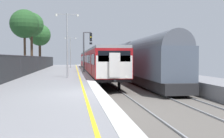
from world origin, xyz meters
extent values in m
cube|color=gray|center=(-2.50, 0.00, -0.50)|extent=(6.40, 110.00, 1.00)
cube|color=silver|center=(0.40, 0.00, 0.01)|extent=(0.60, 110.00, 0.01)
cube|color=yellow|center=(-0.35, 0.00, 0.01)|extent=(0.12, 110.00, 0.01)
cube|color=#56514C|center=(6.20, 0.00, -1.10)|extent=(11.00, 110.00, 0.20)
cube|color=gray|center=(1.38, 0.00, -0.96)|extent=(0.07, 110.00, 0.08)
cube|color=gray|center=(2.82, 0.00, -0.96)|extent=(0.07, 110.00, 0.08)
cube|color=gray|center=(5.38, 0.00, -0.96)|extent=(0.07, 110.00, 0.08)
cube|color=gray|center=(6.82, 0.00, -0.96)|extent=(0.07, 110.00, 0.08)
cube|color=maroon|center=(2.10, 16.44, 1.27)|extent=(2.80, 19.40, 2.30)
cube|color=black|center=(2.10, 16.44, -0.01)|extent=(2.64, 18.80, 0.25)
cube|color=gray|center=(2.10, 16.44, 2.54)|extent=(2.68, 19.40, 0.24)
cube|color=black|center=(0.69, 16.44, 1.57)|extent=(0.02, 17.80, 0.84)
cube|color=red|center=(0.69, 11.59, 1.17)|extent=(0.03, 1.10, 1.90)
cube|color=red|center=(0.69, 21.29, 1.17)|extent=(0.03, 1.10, 1.90)
cylinder|color=black|center=(1.32, 9.34, -0.50)|extent=(0.12, 0.84, 0.84)
cylinder|color=black|center=(2.88, 9.34, -0.50)|extent=(0.12, 0.84, 0.84)
cylinder|color=black|center=(1.32, 23.54, -0.50)|extent=(0.12, 0.84, 0.84)
cylinder|color=black|center=(2.88, 23.54, -0.50)|extent=(0.12, 0.84, 0.84)
cube|color=maroon|center=(2.10, 36.45, 1.27)|extent=(2.80, 19.40, 2.30)
cube|color=black|center=(2.10, 36.45, -0.01)|extent=(2.64, 18.80, 0.25)
cube|color=gray|center=(2.10, 36.45, 2.54)|extent=(2.68, 19.40, 0.24)
cube|color=black|center=(0.69, 36.45, 1.57)|extent=(0.02, 17.80, 0.84)
cube|color=red|center=(0.69, 31.60, 1.17)|extent=(0.03, 1.10, 1.90)
cube|color=red|center=(0.69, 41.30, 1.17)|extent=(0.03, 1.10, 1.90)
cylinder|color=black|center=(1.32, 29.34, -0.50)|extent=(0.12, 0.84, 0.84)
cylinder|color=black|center=(2.88, 29.34, -0.50)|extent=(0.12, 0.84, 0.84)
cylinder|color=black|center=(1.32, 43.55, -0.50)|extent=(0.12, 0.84, 0.84)
cylinder|color=black|center=(2.88, 43.55, -0.50)|extent=(0.12, 0.84, 0.84)
cube|color=silver|center=(2.10, 6.78, 1.02)|extent=(2.70, 0.10, 1.70)
cube|color=black|center=(2.10, 6.77, 1.82)|extent=(2.40, 0.08, 0.80)
cube|color=silver|center=(2.10, 6.64, 1.17)|extent=(0.80, 0.24, 1.80)
cylinder|color=white|center=(1.15, 6.72, 0.27)|extent=(0.18, 0.06, 0.18)
cylinder|color=white|center=(3.05, 6.72, 0.27)|extent=(0.18, 0.06, 0.18)
cylinder|color=black|center=(2.10, 6.49, 0.02)|extent=(0.20, 0.35, 0.20)
cube|color=black|center=(2.10, 36.45, 2.79)|extent=(0.60, 0.90, 0.20)
cube|color=#232326|center=(6.10, 10.60, -0.38)|extent=(2.30, 13.66, 0.79)
cube|color=#4C5666|center=(6.10, 10.60, 1.26)|extent=(2.60, 12.86, 2.48)
cylinder|color=#515660|center=(6.10, 10.60, 2.50)|extent=(2.39, 12.46, 2.39)
cylinder|color=black|center=(5.32, 5.77, -0.50)|extent=(0.12, 0.84, 0.84)
cylinder|color=black|center=(6.88, 5.77, -0.50)|extent=(0.12, 0.84, 0.84)
cylinder|color=black|center=(5.32, 15.42, -0.50)|extent=(0.12, 0.84, 0.84)
cylinder|color=black|center=(6.88, 15.42, -0.50)|extent=(0.12, 0.84, 0.84)
cube|color=#232326|center=(6.10, 25.05, -0.38)|extent=(2.30, 13.66, 0.79)
cube|color=#4C5666|center=(6.10, 25.05, 1.26)|extent=(2.60, 12.86, 2.48)
cylinder|color=#515660|center=(6.10, 25.05, 2.50)|extent=(2.39, 12.46, 2.39)
cylinder|color=black|center=(5.32, 20.22, -0.50)|extent=(0.12, 0.84, 0.84)
cylinder|color=black|center=(6.88, 20.22, -0.50)|extent=(0.12, 0.84, 0.84)
cylinder|color=black|center=(5.32, 29.88, -0.50)|extent=(0.12, 0.84, 0.84)
cylinder|color=black|center=(6.88, 29.88, -0.50)|extent=(0.12, 0.84, 0.84)
cylinder|color=#47474C|center=(0.35, 19.89, 2.37)|extent=(0.18, 0.18, 4.73)
cube|color=#47474C|center=(0.80, 19.89, 4.73)|extent=(0.90, 0.12, 0.12)
cube|color=black|center=(1.20, 19.89, 4.18)|extent=(0.28, 0.20, 1.00)
cylinder|color=black|center=(1.20, 19.77, 4.50)|extent=(0.16, 0.04, 0.16)
cylinder|color=yellow|center=(1.20, 19.77, 4.18)|extent=(0.16, 0.04, 0.16)
cylinder|color=black|center=(1.20, 19.77, 3.86)|extent=(0.16, 0.04, 0.16)
cube|color=black|center=(1.20, 19.89, 3.43)|extent=(0.32, 0.16, 0.24)
cylinder|color=#93999E|center=(-1.39, 10.71, 2.76)|extent=(0.14, 0.14, 5.51)
cube|color=#93999E|center=(-0.94, 10.71, 5.41)|extent=(0.90, 0.08, 0.08)
cylinder|color=silver|center=(-0.49, 10.71, 5.33)|extent=(0.20, 0.20, 0.18)
cube|color=#93999E|center=(-1.84, 10.71, 5.41)|extent=(0.90, 0.08, 0.08)
cylinder|color=silver|center=(-2.29, 10.71, 5.33)|extent=(0.20, 0.20, 0.18)
cylinder|color=#93999E|center=(-1.39, 34.78, 2.64)|extent=(0.14, 0.14, 5.27)
cube|color=#93999E|center=(-0.94, 34.78, 5.17)|extent=(0.90, 0.08, 0.08)
cylinder|color=silver|center=(-0.49, 34.78, 5.09)|extent=(0.20, 0.20, 0.18)
cube|color=#93999E|center=(-1.84, 34.78, 5.17)|extent=(0.90, 0.08, 0.08)
cylinder|color=silver|center=(-2.29, 34.78, 5.09)|extent=(0.20, 0.20, 0.18)
cylinder|color=#38383D|center=(-5.45, 11.69, 0.94)|extent=(0.07, 0.07, 1.89)
cylinder|color=#38383D|center=(-5.45, 23.38, 0.94)|extent=(0.07, 0.07, 1.89)
cylinder|color=#38383D|center=(-5.45, 35.06, 0.94)|extent=(0.07, 0.07, 1.89)
cylinder|color=#38383D|center=(-5.45, 46.75, 0.94)|extent=(0.07, 0.07, 1.89)
cylinder|color=#473323|center=(-6.68, 35.92, 2.33)|extent=(0.43, 0.43, 4.66)
sphere|color=#285628|center=(-6.68, 35.92, 5.70)|extent=(3.78, 3.78, 3.78)
sphere|color=#285628|center=(-6.72, 35.86, 5.22)|extent=(2.48, 2.48, 2.48)
cylinder|color=#473323|center=(-7.21, 24.16, 2.56)|extent=(0.30, 0.30, 5.12)
sphere|color=#234C23|center=(-7.21, 24.16, 6.16)|extent=(3.75, 3.75, 3.75)
sphere|color=#234C23|center=(-6.93, 23.77, 5.69)|extent=(2.32, 2.32, 2.32)
cylinder|color=#473323|center=(-7.31, 30.87, 2.92)|extent=(0.38, 0.38, 5.84)
sphere|color=#285628|center=(-7.31, 30.87, 6.87)|extent=(3.73, 3.73, 3.73)
sphere|color=#285628|center=(-7.24, 30.93, 6.40)|extent=(2.41, 2.41, 2.41)
camera|label=1|loc=(-0.85, -13.06, 1.69)|focal=43.92mm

